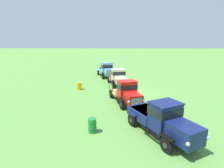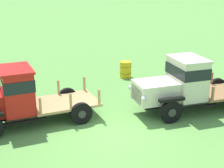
% 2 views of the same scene
% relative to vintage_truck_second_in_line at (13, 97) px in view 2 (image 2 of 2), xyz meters
% --- Properties ---
extents(ground_plane, '(240.00, 240.00, 0.00)m').
position_rel_vintage_truck_second_in_line_xyz_m(ground_plane, '(3.62, -1.17, -1.13)').
color(ground_plane, '#5B9342').
extents(vintage_truck_second_in_line, '(5.50, 3.29, 2.21)m').
position_rel_vintage_truck_second_in_line_xyz_m(vintage_truck_second_in_line, '(0.00, 0.00, 0.00)').
color(vintage_truck_second_in_line, black).
rests_on(vintage_truck_second_in_line, ground).
extents(vintage_truck_midrow_center, '(5.49, 2.92, 2.25)m').
position_rel_vintage_truck_second_in_line_xyz_m(vintage_truck_midrow_center, '(6.62, 0.81, 0.03)').
color(vintage_truck_midrow_center, black).
rests_on(vintage_truck_midrow_center, ground).
extents(oil_drum_beside_row, '(0.64, 0.64, 0.87)m').
position_rel_vintage_truck_second_in_line_xyz_m(oil_drum_beside_row, '(4.86, 5.57, -0.69)').
color(oil_drum_beside_row, gold).
rests_on(oil_drum_beside_row, ground).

